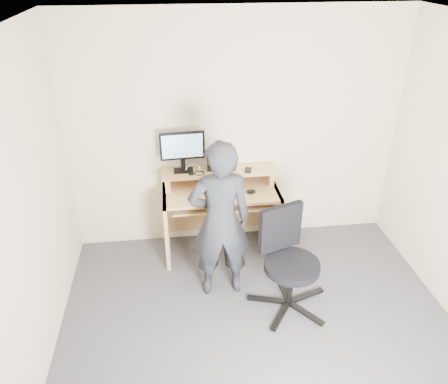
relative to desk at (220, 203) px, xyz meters
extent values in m
plane|color=#4B4B50|center=(0.20, -1.53, -0.55)|extent=(3.50, 3.50, 0.00)
cube|color=beige|center=(0.20, 0.22, 0.70)|extent=(3.50, 0.02, 2.50)
cube|color=white|center=(0.20, -1.53, 1.95)|extent=(3.50, 3.50, 0.02)
cube|color=tan|center=(-0.58, -0.08, -0.17)|extent=(0.04, 0.60, 0.75)
cube|color=tan|center=(0.58, -0.08, -0.17)|extent=(0.04, 0.60, 0.75)
cube|color=tan|center=(0.00, -0.08, 0.19)|extent=(1.20, 0.60, 0.03)
cube|color=tan|center=(0.00, -0.16, 0.09)|extent=(1.02, 0.38, 0.02)
cube|color=tan|center=(-0.54, 0.07, 0.28)|extent=(0.05, 0.28, 0.15)
cube|color=tan|center=(0.54, 0.07, 0.28)|extent=(0.05, 0.28, 0.15)
cube|color=tan|center=(0.00, 0.07, 0.35)|extent=(1.20, 0.30, 0.02)
cube|color=tan|center=(0.00, 0.21, -0.12)|extent=(1.20, 0.03, 0.65)
cube|color=black|center=(-0.37, 0.09, 0.37)|extent=(0.20, 0.13, 0.01)
cube|color=black|center=(-0.37, 0.11, 0.44)|extent=(0.05, 0.04, 0.13)
cube|color=black|center=(-0.37, 0.09, 0.65)|extent=(0.46, 0.06, 0.29)
cube|color=#8FD0F7|center=(-0.37, 0.07, 0.65)|extent=(0.41, 0.03, 0.25)
cube|color=black|center=(-0.08, 0.10, 0.46)|extent=(0.08, 0.14, 0.20)
cylinder|color=#BCBDC1|center=(0.03, 0.09, 0.45)|extent=(0.11, 0.11, 0.18)
cube|color=black|center=(0.30, 0.02, 0.37)|extent=(0.10, 0.14, 0.01)
cube|color=black|center=(-0.29, 0.00, 0.38)|extent=(0.05, 0.04, 0.03)
torus|color=silver|center=(-0.27, 0.11, 0.37)|extent=(0.19, 0.19, 0.06)
cube|color=black|center=(0.06, -0.17, 0.12)|extent=(0.47, 0.22, 0.03)
ellipsoid|color=black|center=(0.30, -0.18, 0.22)|extent=(0.11, 0.08, 0.04)
cube|color=black|center=(0.71, -0.97, -0.51)|extent=(0.37, 0.17, 0.03)
cube|color=black|center=(0.52, -0.84, -0.51)|extent=(0.06, 0.38, 0.03)
cube|color=black|center=(0.33, -0.98, -0.51)|extent=(0.38, 0.16, 0.03)
cube|color=black|center=(0.41, -1.20, -0.51)|extent=(0.26, 0.34, 0.03)
cube|color=black|center=(0.64, -1.19, -0.51)|extent=(0.27, 0.33, 0.03)
cylinder|color=black|center=(0.52, -1.04, -0.30)|extent=(0.06, 0.06, 0.40)
cylinder|color=black|center=(0.52, -1.04, -0.08)|extent=(0.50, 0.50, 0.07)
cube|color=black|center=(0.45, -0.83, 0.20)|extent=(0.41, 0.19, 0.45)
imported|color=black|center=(-0.08, -0.72, 0.24)|extent=(0.59, 0.40, 1.57)
camera|label=1|loc=(-0.46, -4.00, 2.37)|focal=35.00mm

